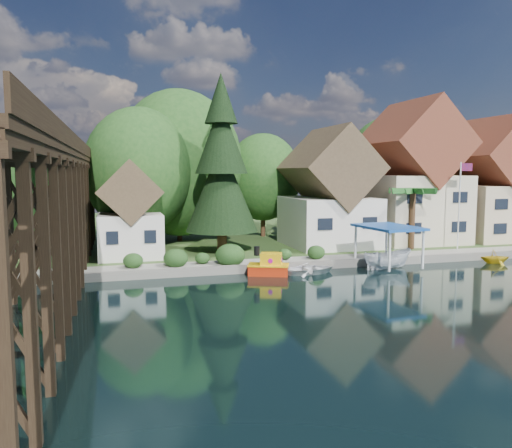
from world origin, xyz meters
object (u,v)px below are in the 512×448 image
object	(u,v)px
house_center	(411,181)
tugboat	(269,266)
shed	(130,216)
house_right	(491,187)
boat_canopy	(388,250)
house_left	(329,196)
boat_yellow	(495,256)
trestle_bridge	(47,206)
flagpole	(461,196)
conifer	(221,167)
boat_white_a	(310,268)
palm_tree	(413,193)

from	to	relation	value
house_center	tugboat	xyz separation A→B (m)	(-17.62, -9.58, -5.79)
house_center	shed	distance (m)	27.20
shed	house_center	bearing A→B (deg)	4.24
house_center	tugboat	world-z (taller)	house_center
house_right	tugboat	bearing A→B (deg)	-161.16
boat_canopy	shed	bearing A→B (deg)	157.29
house_center	boat_canopy	size ratio (longest dim) A/B	2.57
house_left	boat_yellow	bearing A→B (deg)	-43.45
house_right	shed	bearing A→B (deg)	-177.61
trestle_bridge	flagpole	xyz separation A→B (m)	(32.88, 5.02, -0.12)
trestle_bridge	flagpole	size ratio (longest dim) A/B	5.73
shed	boat_canopy	world-z (taller)	shed
tugboat	boat_yellow	xyz separation A→B (m)	(18.88, -0.64, -0.01)
house_center	boat_yellow	world-z (taller)	house_center
conifer	flagpole	bearing A→B (deg)	-12.24
boat_white_a	flagpole	bearing A→B (deg)	-82.76
flagpole	tugboat	xyz separation A→B (m)	(-18.49, -3.28, -4.60)
house_left	boat_white_a	xyz separation A→B (m)	(-5.55, -9.34, -4.74)
house_left	flagpole	xyz separation A→B (m)	(9.88, -5.80, 0.09)
trestle_bridge	conifer	distance (m)	15.89
trestle_bridge	boat_canopy	world-z (taller)	trestle_bridge
trestle_bridge	house_right	size ratio (longest dim) A/B	3.55
boat_yellow	house_left	bearing A→B (deg)	58.45
house_center	boat_white_a	world-z (taller)	house_center
conifer	palm_tree	world-z (taller)	conifer
house_center	tugboat	bearing A→B (deg)	-151.46
house_left	flagpole	size ratio (longest dim) A/B	1.43
palm_tree	flagpole	bearing A→B (deg)	-26.81
shed	conifer	bearing A→B (deg)	0.79
shed	conifer	size ratio (longest dim) A/B	0.52
house_right	conifer	distance (m)	28.54
house_left	flagpole	world-z (taller)	house_left
house_left	flagpole	bearing A→B (deg)	-30.44
boat_canopy	house_left	bearing A→B (deg)	94.58
house_center	palm_tree	distance (m)	5.32
house_left	boat_white_a	bearing A→B (deg)	-120.71
house_center	conifer	xyz separation A→B (m)	(-19.44, -1.90, 1.32)
house_center	boat_white_a	xyz separation A→B (m)	(-14.55, -9.84, -6.01)
house_left	tugboat	bearing A→B (deg)	-133.50
trestle_bridge	boat_white_a	world-z (taller)	trestle_bridge
trestle_bridge	boat_white_a	distance (m)	18.20
house_center	house_right	size ratio (longest dim) A/B	1.12
flagpole	conifer	bearing A→B (deg)	167.76
conifer	boat_yellow	size ratio (longest dim) A/B	6.37
shed	palm_tree	xyz separation A→B (m)	(24.28, -2.49, 1.71)
palm_tree	boat_yellow	bearing A→B (deg)	-55.25
boat_canopy	boat_yellow	distance (m)	9.55
boat_white_a	boat_canopy	distance (m)	6.38
house_right	flagpole	bearing A→B (deg)	-144.45
conifer	boat_yellow	distance (m)	23.42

